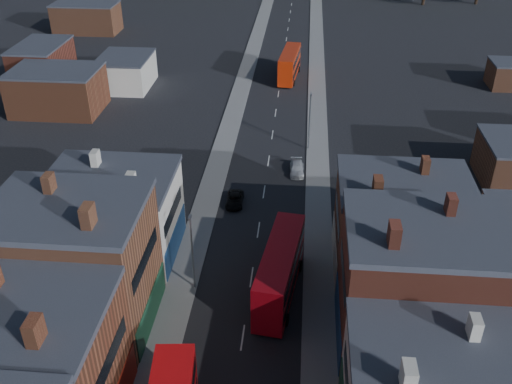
% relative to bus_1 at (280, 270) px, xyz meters
% --- Properties ---
extents(pavement_west, '(3.00, 200.00, 0.12)m').
position_rel_bus_1_xyz_m(pavement_west, '(-9.30, 20.13, -2.72)').
color(pavement_west, gray).
rests_on(pavement_west, ground).
extents(pavement_east, '(3.00, 200.00, 0.12)m').
position_rel_bus_1_xyz_m(pavement_east, '(3.70, 20.13, -2.72)').
color(pavement_east, gray).
rests_on(pavement_east, ground).
extents(lamp_post_2, '(0.25, 0.70, 8.12)m').
position_rel_bus_1_xyz_m(lamp_post_2, '(-8.00, 0.13, 1.92)').
color(lamp_post_2, slate).
rests_on(lamp_post_2, ground).
extents(lamp_post_3, '(0.25, 0.70, 8.12)m').
position_rel_bus_1_xyz_m(lamp_post_3, '(2.40, 30.13, 1.92)').
color(lamp_post_3, slate).
rests_on(lamp_post_3, ground).
extents(bus_1, '(4.26, 12.18, 5.15)m').
position_rel_bus_1_xyz_m(bus_1, '(0.00, 0.00, 0.00)').
color(bus_1, '#B80A15').
rests_on(bus_1, ground).
extents(bus_2, '(3.68, 11.62, 4.94)m').
position_rel_bus_1_xyz_m(bus_2, '(-1.30, 57.88, -0.12)').
color(bus_2, '#BA2408').
rests_on(bus_2, ground).
extents(car_2, '(2.05, 4.21, 1.15)m').
position_rel_bus_1_xyz_m(car_2, '(-6.02, 15.19, -2.20)').
color(car_2, black).
rests_on(car_2, ground).
extents(car_3, '(1.97, 4.39, 1.25)m').
position_rel_bus_1_xyz_m(car_3, '(1.00, 23.21, -2.15)').
color(car_3, silver).
rests_on(car_3, ground).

